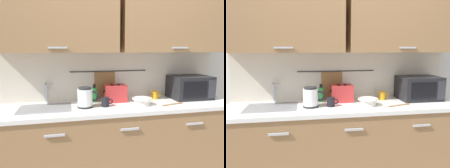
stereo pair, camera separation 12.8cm
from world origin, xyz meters
TOP-DOWN VIEW (x-y plane):
  - counter_unit at (-0.01, 0.30)m, footprint 2.53×0.64m
  - back_wall_assembly at (-0.00, 0.53)m, footprint 3.70×0.41m
  - sink_faucet at (-0.79, 0.53)m, footprint 0.09×0.17m
  - microwave at (0.87, 0.41)m, footprint 0.46×0.35m
  - electric_kettle at (-0.39, 0.27)m, footprint 0.23×0.16m
  - dish_soap_bottle at (-0.27, 0.49)m, footprint 0.06×0.06m
  - mug_near_sink at (-0.18, 0.25)m, footprint 0.12×0.08m
  - mixing_bowl at (0.21, 0.23)m, footprint 0.21×0.21m
  - toaster at (-0.04, 0.44)m, footprint 0.26×0.17m
  - mug_by_kettle at (0.45, 0.45)m, footprint 0.12×0.08m
  - wooden_spoon at (0.56, 0.18)m, footprint 0.27×0.10m

SIDE VIEW (x-z plane):
  - counter_unit at x=-0.01m, z-range 0.01..0.91m
  - wooden_spoon at x=0.56m, z-range 0.90..0.91m
  - mixing_bowl at x=0.21m, z-range 0.91..0.98m
  - mug_near_sink at x=-0.18m, z-range 0.90..1.00m
  - mug_by_kettle at x=0.45m, z-range 0.90..1.00m
  - dish_soap_bottle at x=-0.27m, z-range 0.89..1.08m
  - toaster at x=-0.04m, z-range 0.90..1.09m
  - electric_kettle at x=-0.39m, z-range 0.90..1.11m
  - microwave at x=0.87m, z-range 0.90..1.17m
  - sink_faucet at x=-0.79m, z-range 0.93..1.15m
  - back_wall_assembly at x=0.00m, z-range 0.27..2.77m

